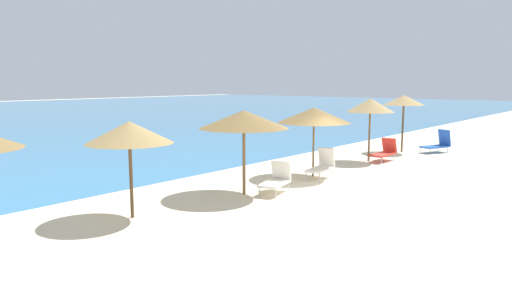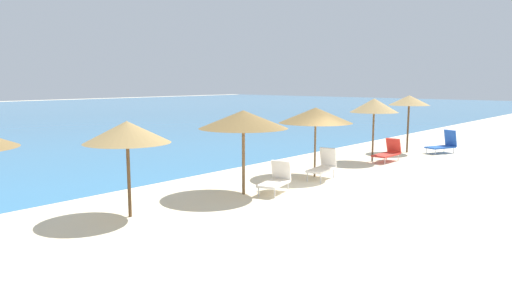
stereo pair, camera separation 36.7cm
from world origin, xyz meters
name	(u,v)px [view 1 (the left image)]	position (x,y,z in m)	size (l,w,h in m)	color
ground_plane	(340,191)	(0.00, 0.00, 0.00)	(160.00, 160.00, 0.00)	beige
beach_umbrella_1	(129,133)	(-5.98, 2.56, 2.16)	(2.17, 2.17, 2.44)	brown
beach_umbrella_2	(244,120)	(-2.25, 2.04, 2.28)	(2.69, 2.69, 2.56)	brown
beach_umbrella_3	(314,115)	(1.47, 1.95, 2.21)	(2.63, 2.63, 2.49)	brown
beach_umbrella_4	(370,105)	(5.88, 1.94, 2.40)	(2.03, 2.03, 2.70)	brown
beach_umbrella_5	(404,100)	(9.45, 1.95, 2.50)	(1.93, 1.93, 2.75)	brown
lounge_chair_0	(384,152)	(6.31, 1.43, 0.40)	(1.56, 0.66, 0.97)	red
lounge_chair_1	(276,180)	(-1.45, 1.41, 0.41)	(1.39, 0.93, 0.96)	white
lounge_chair_2	(322,166)	(1.32, 1.49, 0.47)	(1.43, 0.78, 1.07)	white
lounge_chair_3	(438,144)	(10.37, 0.53, 0.42)	(1.61, 1.18, 1.10)	blue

